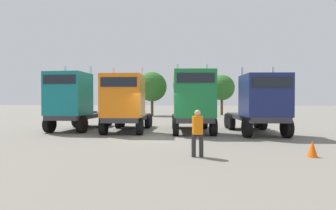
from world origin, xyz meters
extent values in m
plane|color=slate|center=(0.00, 0.00, 0.00)|extent=(200.00, 200.00, 0.00)
cube|color=#333338|center=(-6.02, 3.85, 0.97)|extent=(2.23, 5.93, 0.30)
cube|color=#14727A|center=(-6.01, 2.01, 2.50)|extent=(2.41, 2.23, 2.76)
cube|color=black|center=(-6.00, 0.88, 3.36)|extent=(2.10, 0.05, 0.55)
cylinder|color=silver|center=(-5.06, 3.27, 2.80)|extent=(0.18, 0.18, 3.36)
cylinder|color=silver|center=(-6.96, 3.26, 2.80)|extent=(0.18, 0.18, 3.36)
cylinder|color=#333338|center=(-6.02, 5.16, 1.18)|extent=(1.11, 1.11, 0.12)
cylinder|color=black|center=(-4.90, 1.60, 0.54)|extent=(0.36, 1.08, 1.07)
cylinder|color=black|center=(-7.10, 1.59, 0.54)|extent=(0.36, 1.08, 1.07)
cylinder|color=black|center=(-4.92, 5.22, 0.54)|extent=(0.36, 1.08, 1.07)
cylinder|color=black|center=(-7.12, 5.21, 0.54)|extent=(0.36, 1.08, 1.07)
cylinder|color=black|center=(-4.93, 6.32, 0.54)|extent=(0.36, 1.08, 1.07)
cylinder|color=black|center=(-7.13, 6.31, 0.54)|extent=(0.36, 1.08, 1.07)
cube|color=#333338|center=(-2.36, 3.48, 0.90)|extent=(2.71, 6.23, 0.30)
cube|color=orange|center=(-2.20, 1.65, 2.35)|extent=(2.60, 2.58, 2.60)
cube|color=black|center=(-2.10, 0.44, 3.13)|extent=(2.10, 0.22, 0.55)
cylinder|color=silver|center=(-1.37, 3.06, 2.65)|extent=(0.19, 0.19, 3.20)
cylinder|color=silver|center=(-3.26, 2.90, 2.65)|extent=(0.19, 0.19, 3.20)
cylinder|color=#333338|center=(-2.47, 4.81, 1.11)|extent=(1.19, 1.19, 0.12)
cylinder|color=black|center=(-1.07, 1.25, 0.50)|extent=(0.43, 1.03, 1.00)
cylinder|color=black|center=(-3.26, 1.06, 0.50)|extent=(0.43, 1.03, 1.00)
cylinder|color=black|center=(-1.39, 5.00, 0.50)|extent=(0.43, 1.03, 1.00)
cylinder|color=black|center=(-3.58, 4.81, 0.50)|extent=(0.43, 1.03, 1.00)
cylinder|color=black|center=(-1.48, 6.10, 0.50)|extent=(0.43, 1.03, 1.00)
cylinder|color=black|center=(-3.67, 5.91, 0.50)|extent=(0.43, 1.03, 1.00)
cube|color=#333338|center=(1.91, 3.69, 0.92)|extent=(2.94, 6.40, 0.30)
cube|color=#197238|center=(2.15, 1.80, 2.46)|extent=(2.67, 2.64, 2.78)
cube|color=black|center=(2.29, 0.61, 3.33)|extent=(2.09, 0.30, 0.55)
cylinder|color=silver|center=(2.92, 3.24, 2.76)|extent=(0.20, 0.20, 3.38)
cylinder|color=silver|center=(1.04, 3.01, 2.76)|extent=(0.20, 0.20, 3.38)
cylinder|color=#333338|center=(1.74, 5.04, 1.13)|extent=(1.23, 1.23, 0.12)
cylinder|color=black|center=(3.30, 1.46, 0.51)|extent=(0.47, 1.06, 1.02)
cylinder|color=black|center=(1.11, 1.19, 0.51)|extent=(0.47, 1.06, 1.02)
cylinder|color=black|center=(2.82, 5.30, 0.51)|extent=(0.47, 1.06, 1.02)
cylinder|color=black|center=(0.64, 5.03, 0.51)|extent=(0.47, 1.06, 1.02)
cylinder|color=black|center=(2.69, 6.39, 0.51)|extent=(0.47, 1.06, 1.02)
cylinder|color=black|center=(0.50, 6.12, 0.51)|extent=(0.47, 1.06, 1.02)
cube|color=#333338|center=(5.95, 3.46, 1.00)|extent=(2.89, 6.35, 0.30)
cube|color=navy|center=(6.17, 1.51, 2.35)|extent=(2.64, 2.48, 2.40)
cube|color=black|center=(6.30, 0.39, 3.02)|extent=(2.09, 0.28, 0.55)
cylinder|color=silver|center=(6.97, 2.87, 2.65)|extent=(0.20, 0.20, 3.00)
cylinder|color=silver|center=(5.08, 2.66, 2.65)|extent=(0.20, 0.20, 3.00)
cylinder|color=#333338|center=(5.79, 4.80, 1.21)|extent=(1.22, 1.22, 0.12)
cylinder|color=black|center=(7.31, 1.23, 0.55)|extent=(0.47, 1.14, 1.10)
cylinder|color=black|center=(5.12, 0.98, 0.55)|extent=(0.47, 1.14, 1.10)
cylinder|color=black|center=(6.87, 5.05, 0.55)|extent=(0.47, 1.14, 1.10)
cylinder|color=black|center=(4.69, 4.79, 0.55)|extent=(0.47, 1.14, 1.10)
cylinder|color=black|center=(6.75, 6.14, 0.55)|extent=(0.47, 1.14, 1.10)
cylinder|color=black|center=(4.56, 5.89, 0.55)|extent=(0.47, 1.14, 1.10)
cylinder|color=#2A2A2A|center=(2.34, -4.34, 0.42)|extent=(0.19, 0.19, 0.83)
cylinder|color=#2A2A2A|center=(2.62, -4.29, 0.42)|extent=(0.19, 0.19, 0.83)
cylinder|color=orange|center=(2.48, -4.31, 1.16)|extent=(0.47, 0.47, 0.66)
sphere|color=tan|center=(2.48, -4.31, 1.61)|extent=(0.23, 0.23, 0.23)
cone|color=#F2590C|center=(6.63, -3.78, 0.30)|extent=(0.36, 0.36, 0.61)
cylinder|color=#4C3823|center=(-4.17, 20.79, 1.19)|extent=(0.36, 0.36, 2.37)
sphere|color=#286023|center=(-4.17, 20.79, 3.99)|extent=(4.05, 4.05, 4.05)
cylinder|color=#4C3823|center=(0.30, 19.74, 1.47)|extent=(0.36, 0.36, 2.93)
sphere|color=#286023|center=(0.30, 19.74, 4.10)|extent=(2.92, 2.92, 2.92)
cylinder|color=#4C3823|center=(5.46, 23.91, 1.25)|extent=(0.36, 0.36, 2.49)
sphere|color=#286023|center=(5.46, 23.91, 3.96)|extent=(3.68, 3.68, 3.68)
camera|label=1|loc=(2.65, -13.66, 2.05)|focal=27.30mm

